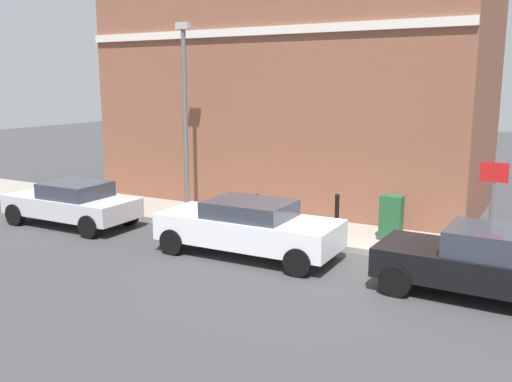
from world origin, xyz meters
The scene contains 11 objects.
ground centered at (0.00, 0.00, 0.00)m, with size 80.00×80.00×0.00m, color #38383A.
sidewalk centered at (2.02, 6.00, 0.07)m, with size 2.35×30.00×0.15m, color gray.
corner_building centered at (6.33, 4.34, 4.14)m, with size 6.37×12.67×8.28m.
car_black centered at (-0.66, -3.00, 0.72)m, with size 1.90×4.11×1.40m.
car_white centered at (-0.54, 2.41, 0.73)m, with size 1.87×4.48×1.37m.
car_silver centered at (-0.52, 8.37, 0.68)m, with size 1.85×4.06×1.30m.
utility_cabinet centered at (2.06, -0.36, 0.68)m, with size 0.46×0.61×1.15m.
bollard_near_cabinet centered at (2.16, 1.17, 0.70)m, with size 0.14×0.14×1.04m.
bollard_far_kerb centered at (1.10, 3.07, 0.70)m, with size 0.14×0.14×1.04m.
street_sign centered at (1.33, -2.79, 1.66)m, with size 0.08×0.60×2.30m.
lamppost centered at (1.89, 5.99, 3.30)m, with size 0.20×0.44×5.72m.
Camera 1 is at (-11.87, -4.09, 4.16)m, focal length 39.18 mm.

